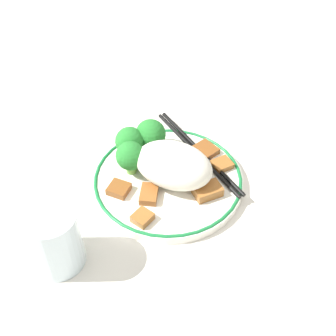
{
  "coord_description": "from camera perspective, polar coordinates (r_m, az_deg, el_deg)",
  "views": [
    {
      "loc": [
        -0.18,
        0.42,
        0.49
      ],
      "look_at": [
        0.0,
        0.0,
        0.03
      ],
      "focal_mm": 50.0,
      "sensor_mm": 36.0,
      "label": 1
    }
  ],
  "objects": [
    {
      "name": "broccoli_back_right",
      "position": [
        0.65,
        -4.6,
        1.43
      ],
      "size": [
        0.04,
        0.04,
        0.05
      ],
      "color": "#72AD4C",
      "rests_on": "plate"
    },
    {
      "name": "broccoli_back_left",
      "position": [
        0.69,
        -2.13,
        4.1
      ],
      "size": [
        0.04,
        0.04,
        0.05
      ],
      "color": "#72AD4C",
      "rests_on": "plate"
    },
    {
      "name": "meat_near_right",
      "position": [
        0.64,
        -6.01,
        -2.56
      ],
      "size": [
        0.03,
        0.03,
        0.01
      ],
      "color": "brown",
      "rests_on": "plate"
    },
    {
      "name": "broccoli_back_center",
      "position": [
        0.68,
        -4.69,
        3.2
      ],
      "size": [
        0.04,
        0.04,
        0.05
      ],
      "color": "#72AD4C",
      "rests_on": "plate"
    },
    {
      "name": "drinking_glass",
      "position": [
        0.57,
        -13.77,
        -8.37
      ],
      "size": [
        0.07,
        0.07,
        0.09
      ],
      "color": "silver",
      "rests_on": "ground_plane"
    },
    {
      "name": "meat_on_rice_edge",
      "position": [
        0.7,
        4.64,
        2.24
      ],
      "size": [
        0.04,
        0.04,
        0.01
      ],
      "color": "brown",
      "rests_on": "plate"
    },
    {
      "name": "meat_mid_left",
      "position": [
        0.61,
        -3.17,
        -6.04
      ],
      "size": [
        0.03,
        0.03,
        0.01
      ],
      "color": "#995B28",
      "rests_on": "plate"
    },
    {
      "name": "meat_near_front",
      "position": [
        0.63,
        -2.34,
        -3.2
      ],
      "size": [
        0.03,
        0.04,
        0.01
      ],
      "color": "brown",
      "rests_on": "plate"
    },
    {
      "name": "chopsticks",
      "position": [
        0.7,
        3.72,
        1.96
      ],
      "size": [
        0.18,
        0.13,
        0.01
      ],
      "color": "black",
      "rests_on": "plate"
    },
    {
      "name": "ground_plane",
      "position": [
        0.67,
        -0.0,
        -1.98
      ],
      "size": [
        3.0,
        3.0,
        0.0
      ],
      "primitive_type": "plane",
      "color": "silver"
    },
    {
      "name": "meat_near_left",
      "position": [
        0.68,
        6.61,
        0.44
      ],
      "size": [
        0.04,
        0.04,
        0.01
      ],
      "color": "#995B28",
      "rests_on": "plate"
    },
    {
      "name": "meat_near_back",
      "position": [
        0.64,
        4.84,
        -2.8
      ],
      "size": [
        0.04,
        0.04,
        0.01
      ],
      "color": "#995B28",
      "rests_on": "plate"
    },
    {
      "name": "rice_mound",
      "position": [
        0.64,
        0.57,
        0.16
      ],
      "size": [
        0.11,
        0.07,
        0.06
      ],
      "color": "white",
      "rests_on": "plate"
    },
    {
      "name": "plate",
      "position": [
        0.66,
        -0.0,
        -1.5
      ],
      "size": [
        0.21,
        0.21,
        0.02
      ],
      "color": "white",
      "rests_on": "ground_plane"
    }
  ]
}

